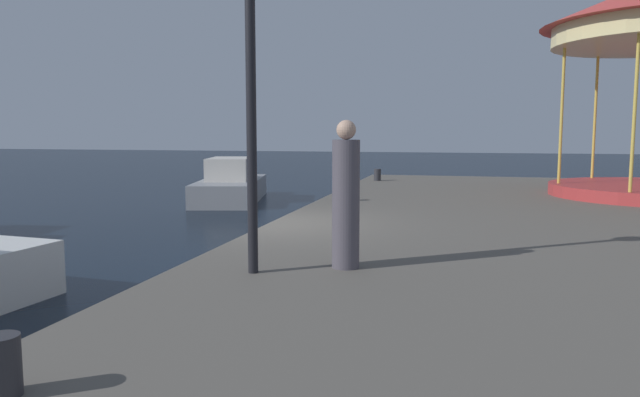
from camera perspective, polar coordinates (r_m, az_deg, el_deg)
The scene contains 7 objects.
ground_plane at distance 11.28m, azimuth -4.79°, elevation -6.33°, with size 120.00×120.00×0.00m, color black.
motorboat_grey at distance 21.58m, azimuth -8.52°, elevation 1.28°, with size 3.19×5.63×1.54m.
lamp_post_mid_promenade at distance 7.16m, azimuth -6.67°, elevation 15.20°, with size 0.36×0.36×4.04m.
bollard_north at distance 4.46m, azimuth -28.09°, elevation -13.91°, with size 0.24×0.24×0.40m, color #2D2D33.
bollard_south at distance 20.50m, azimuth 5.50°, elevation 2.26°, with size 0.24×0.24×0.40m, color #2D2D33.
bollard_center at distance 14.48m, azimuth 2.11°, elevation 0.54°, with size 0.24×0.24×0.40m, color #2D2D33.
person_far_corner at distance 7.36m, azimuth 2.48°, elevation -0.07°, with size 0.34×0.34×1.83m.
Camera 1 is at (3.50, -10.43, 2.50)m, focal length 33.55 mm.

